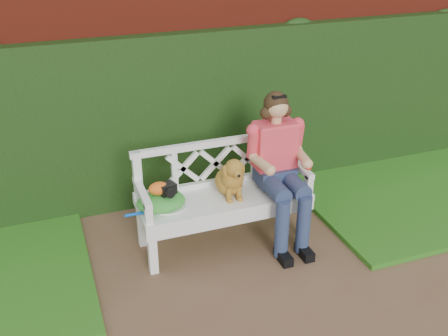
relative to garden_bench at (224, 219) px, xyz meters
name	(u,v)px	position (x,y,z in m)	size (l,w,h in m)	color
ground	(245,294)	(-0.09, -0.73, -0.24)	(60.00, 60.00, 0.00)	brown
brick_wall	(175,89)	(-0.09, 1.17, 0.86)	(10.00, 0.30, 2.20)	maroon
ivy_hedge	(182,120)	(-0.09, 0.95, 0.61)	(10.00, 0.18, 1.70)	#214214
grass_right	(421,188)	(2.31, 0.17, -0.21)	(2.60, 2.00, 0.05)	#1D6016
garden_bench	(224,219)	(0.00, 0.00, 0.00)	(1.58, 0.60, 0.48)	white
seated_woman	(276,170)	(0.48, -0.02, 0.42)	(0.55, 0.74, 1.31)	#F83A4C
dog	(230,175)	(0.05, 0.00, 0.43)	(0.26, 0.35, 0.39)	#905E36
tennis_racket	(167,208)	(-0.53, -0.05, 0.25)	(0.54, 0.23, 0.03)	#ECEACB
green_bag	(161,201)	(-0.56, -0.02, 0.31)	(0.41, 0.31, 0.14)	green
camera_item	(167,189)	(-0.51, -0.03, 0.42)	(0.13, 0.10, 0.09)	black
baseball_glove	(159,188)	(-0.57, -0.02, 0.43)	(0.17, 0.13, 0.11)	orange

